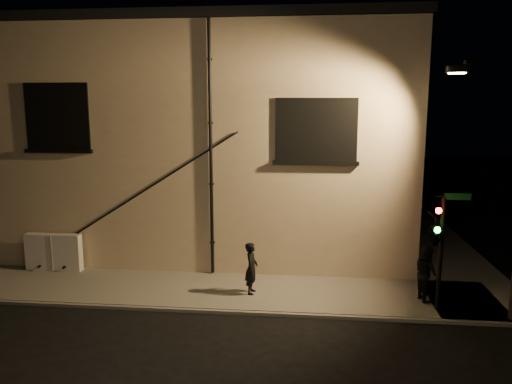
# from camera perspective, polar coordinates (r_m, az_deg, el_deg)

# --- Properties ---
(ground) EXTENTS (90.00, 90.00, 0.00)m
(ground) POSITION_cam_1_polar(r_m,az_deg,el_deg) (14.35, 0.03, -13.81)
(ground) COLOR black
(sidewalk) EXTENTS (21.00, 16.00, 0.12)m
(sidewalk) POSITION_cam_1_polar(r_m,az_deg,el_deg) (18.37, 5.32, -8.24)
(sidewalk) COLOR slate
(sidewalk) RESTS_ON ground
(building) EXTENTS (16.20, 12.23, 8.80)m
(building) POSITION_cam_1_polar(r_m,az_deg,el_deg) (22.53, -5.20, 6.41)
(building) COLOR beige
(building) RESTS_ON ground
(utility_cabinet) EXTENTS (1.95, 0.33, 1.28)m
(utility_cabinet) POSITION_cam_1_polar(r_m,az_deg,el_deg) (18.69, -22.11, -6.39)
(utility_cabinet) COLOR silver
(utility_cabinet) RESTS_ON sidewalk
(pedestrian_a) EXTENTS (0.41, 0.59, 1.58)m
(pedestrian_a) POSITION_cam_1_polar(r_m,az_deg,el_deg) (15.24, -0.53, -8.69)
(pedestrian_a) COLOR black
(pedestrian_a) RESTS_ON sidewalk
(pedestrian_b) EXTENTS (0.78, 0.91, 1.62)m
(pedestrian_b) POSITION_cam_1_polar(r_m,az_deg,el_deg) (15.58, 18.92, -8.75)
(pedestrian_b) COLOR black
(pedestrian_b) RESTS_ON sidewalk
(traffic_signal) EXTENTS (1.14, 1.91, 3.31)m
(traffic_signal) POSITION_cam_1_polar(r_m,az_deg,el_deg) (14.46, 19.82, -4.42)
(traffic_signal) COLOR black
(traffic_signal) RESTS_ON sidewalk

